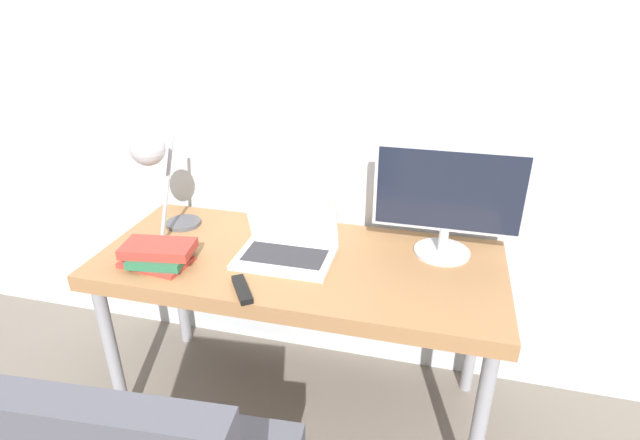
% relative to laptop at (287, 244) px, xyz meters
% --- Properties ---
extents(wall_back, '(8.00, 0.05, 2.60)m').
position_rel_laptop_xyz_m(wall_back, '(0.05, 0.38, 0.53)').
color(wall_back, silver).
rests_on(wall_back, ground_plane).
extents(desk, '(1.49, 0.64, 0.72)m').
position_rel_laptop_xyz_m(desk, '(0.05, -0.00, -0.12)').
color(desk, '#996B42').
rests_on(desk, ground_plane).
extents(laptop, '(0.35, 0.25, 0.25)m').
position_rel_laptop_xyz_m(laptop, '(0.00, 0.00, 0.00)').
color(laptop, silver).
rests_on(laptop, desk).
extents(monitor, '(0.53, 0.21, 0.41)m').
position_rel_laptop_xyz_m(monitor, '(0.56, 0.17, 0.17)').
color(monitor, '#B7B7BC').
rests_on(monitor, desk).
extents(desk_lamp, '(0.14, 0.31, 0.45)m').
position_rel_laptop_xyz_m(desk_lamp, '(-0.50, -0.00, 0.28)').
color(desk_lamp, '#4C4C51').
rests_on(desk_lamp, desk).
extents(book_stack, '(0.27, 0.21, 0.08)m').
position_rel_laptop_xyz_m(book_stack, '(-0.43, -0.17, -0.01)').
color(book_stack, '#B2382D').
rests_on(book_stack, desk).
extents(tv_remote, '(0.12, 0.15, 0.02)m').
position_rel_laptop_xyz_m(tv_remote, '(-0.07, -0.26, -0.04)').
color(tv_remote, black).
rests_on(tv_remote, desk).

